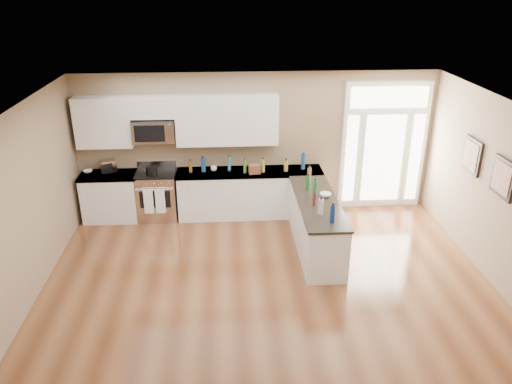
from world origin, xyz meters
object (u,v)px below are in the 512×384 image
toaster_oven (108,166)px  kitchen_range (157,195)px  peninsula_cabinet (316,227)px  stockpot (152,170)px

toaster_oven → kitchen_range: bearing=-32.2°
peninsula_cabinet → toaster_oven: size_ratio=8.13×
peninsula_cabinet → kitchen_range: bearing=153.5°
peninsula_cabinet → stockpot: bearing=155.5°
peninsula_cabinet → toaster_oven: toaster_oven is taller
peninsula_cabinet → stockpot: size_ratio=10.26×
kitchen_range → stockpot: stockpot is taller
toaster_oven → stockpot: bearing=-39.3°
peninsula_cabinet → kitchen_range: 3.25m
peninsula_cabinet → kitchen_range: kitchen_range is taller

